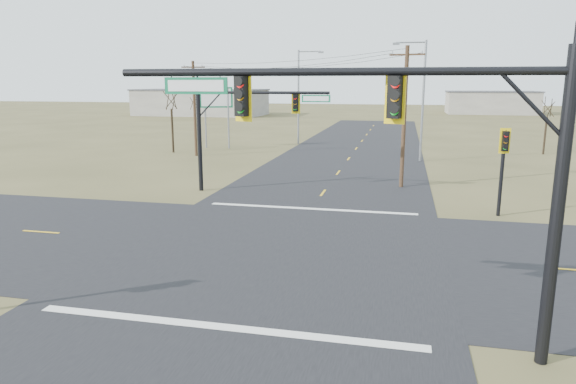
{
  "coord_description": "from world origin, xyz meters",
  "views": [
    {
      "loc": [
        4.97,
        -20.78,
        7.11
      ],
      "look_at": [
        0.1,
        1.0,
        2.36
      ],
      "focal_mm": 32.0,
      "sensor_mm": 36.0,
      "label": 1
    }
  ],
  "objects_px": {
    "utility_pole_far": "(195,107)",
    "highway_sign": "(217,106)",
    "mast_arm_far": "(242,114)",
    "bare_tree_a": "(171,98)",
    "pedestal_signal_ne": "(504,153)",
    "streetlight_a": "(421,94)",
    "mast_arm_near": "(413,137)",
    "bare_tree_b": "(195,102)",
    "bare_tree_c": "(548,107)",
    "streetlight_c": "(300,92)",
    "utility_pole_near": "(404,115)"
  },
  "relations": [
    {
      "from": "utility_pole_far",
      "to": "mast_arm_near",
      "type": "bearing_deg",
      "value": -59.39
    },
    {
      "from": "streetlight_a",
      "to": "bare_tree_a",
      "type": "distance_m",
      "value": 24.86
    },
    {
      "from": "mast_arm_near",
      "to": "utility_pole_far",
      "type": "distance_m",
      "value": 39.98
    },
    {
      "from": "pedestal_signal_ne",
      "to": "bare_tree_b",
      "type": "relative_size",
      "value": 0.79
    },
    {
      "from": "bare_tree_b",
      "to": "mast_arm_near",
      "type": "bearing_deg",
      "value": -61.4
    },
    {
      "from": "mast_arm_far",
      "to": "streetlight_a",
      "type": "distance_m",
      "value": 20.53
    },
    {
      "from": "highway_sign",
      "to": "bare_tree_c",
      "type": "bearing_deg",
      "value": -15.17
    },
    {
      "from": "utility_pole_far",
      "to": "highway_sign",
      "type": "bearing_deg",
      "value": 90.62
    },
    {
      "from": "bare_tree_c",
      "to": "mast_arm_near",
      "type": "bearing_deg",
      "value": -107.74
    },
    {
      "from": "streetlight_a",
      "to": "bare_tree_a",
      "type": "bearing_deg",
      "value": 171.22
    },
    {
      "from": "mast_arm_near",
      "to": "streetlight_a",
      "type": "height_order",
      "value": "streetlight_a"
    },
    {
      "from": "mast_arm_near",
      "to": "highway_sign",
      "type": "bearing_deg",
      "value": 139.58
    },
    {
      "from": "highway_sign",
      "to": "bare_tree_a",
      "type": "distance_m",
      "value": 5.58
    },
    {
      "from": "highway_sign",
      "to": "bare_tree_a",
      "type": "relative_size",
      "value": 0.95
    },
    {
      "from": "streetlight_c",
      "to": "bare_tree_a",
      "type": "height_order",
      "value": "streetlight_c"
    },
    {
      "from": "streetlight_a",
      "to": "pedestal_signal_ne",
      "type": "bearing_deg",
      "value": -85.89
    },
    {
      "from": "mast_arm_far",
      "to": "highway_sign",
      "type": "height_order",
      "value": "mast_arm_far"
    },
    {
      "from": "pedestal_signal_ne",
      "to": "streetlight_c",
      "type": "height_order",
      "value": "streetlight_c"
    },
    {
      "from": "highway_sign",
      "to": "bare_tree_c",
      "type": "distance_m",
      "value": 34.31
    },
    {
      "from": "utility_pole_far",
      "to": "streetlight_c",
      "type": "height_order",
      "value": "streetlight_c"
    },
    {
      "from": "bare_tree_b",
      "to": "bare_tree_c",
      "type": "xyz_separation_m",
      "value": [
        39.23,
        -3.5,
        -0.08
      ]
    },
    {
      "from": "streetlight_a",
      "to": "bare_tree_a",
      "type": "relative_size",
      "value": 1.54
    },
    {
      "from": "mast_arm_far",
      "to": "bare_tree_c",
      "type": "relative_size",
      "value": 1.45
    },
    {
      "from": "streetlight_c",
      "to": "bare_tree_b",
      "type": "height_order",
      "value": "streetlight_c"
    },
    {
      "from": "mast_arm_far",
      "to": "utility_pole_far",
      "type": "bearing_deg",
      "value": 97.83
    },
    {
      "from": "mast_arm_far",
      "to": "highway_sign",
      "type": "distance_m",
      "value": 24.26
    },
    {
      "from": "streetlight_a",
      "to": "streetlight_c",
      "type": "distance_m",
      "value": 17.49
    },
    {
      "from": "utility_pole_near",
      "to": "highway_sign",
      "type": "bearing_deg",
      "value": 138.32
    },
    {
      "from": "bare_tree_c",
      "to": "streetlight_a",
      "type": "bearing_deg",
      "value": -148.85
    },
    {
      "from": "bare_tree_a",
      "to": "bare_tree_c",
      "type": "bearing_deg",
      "value": 10.37
    },
    {
      "from": "bare_tree_b",
      "to": "bare_tree_c",
      "type": "height_order",
      "value": "bare_tree_c"
    },
    {
      "from": "streetlight_a",
      "to": "utility_pole_near",
      "type": "bearing_deg",
      "value": -103.1
    },
    {
      "from": "mast_arm_near",
      "to": "pedestal_signal_ne",
      "type": "height_order",
      "value": "mast_arm_near"
    },
    {
      "from": "bare_tree_a",
      "to": "utility_pole_far",
      "type": "bearing_deg",
      "value": -29.37
    },
    {
      "from": "utility_pole_far",
      "to": "streetlight_a",
      "type": "height_order",
      "value": "streetlight_a"
    },
    {
      "from": "mast_arm_far",
      "to": "bare_tree_b",
      "type": "distance_m",
      "value": 31.8
    },
    {
      "from": "utility_pole_near",
      "to": "highway_sign",
      "type": "xyz_separation_m",
      "value": [
        -20.19,
        17.98,
        -0.28
      ]
    },
    {
      "from": "utility_pole_far",
      "to": "highway_sign",
      "type": "height_order",
      "value": "utility_pole_far"
    },
    {
      "from": "pedestal_signal_ne",
      "to": "utility_pole_far",
      "type": "height_order",
      "value": "utility_pole_far"
    },
    {
      "from": "mast_arm_near",
      "to": "bare_tree_b",
      "type": "bearing_deg",
      "value": 141.53
    },
    {
      "from": "mast_arm_near",
      "to": "bare_tree_a",
      "type": "xyz_separation_m",
      "value": [
        -23.7,
        36.28,
        -0.18
      ]
    },
    {
      "from": "highway_sign",
      "to": "streetlight_c",
      "type": "height_order",
      "value": "streetlight_c"
    },
    {
      "from": "pedestal_signal_ne",
      "to": "mast_arm_far",
      "type": "bearing_deg",
      "value": 162.88
    },
    {
      "from": "utility_pole_near",
      "to": "bare_tree_c",
      "type": "distance_m",
      "value": 24.77
    },
    {
      "from": "utility_pole_far",
      "to": "streetlight_c",
      "type": "relative_size",
      "value": 0.85
    },
    {
      "from": "highway_sign",
      "to": "bare_tree_c",
      "type": "xyz_separation_m",
      "value": [
        34.22,
        2.44,
        0.11
      ]
    },
    {
      "from": "bare_tree_c",
      "to": "streetlight_c",
      "type": "bearing_deg",
      "value": 172.07
    },
    {
      "from": "bare_tree_a",
      "to": "streetlight_a",
      "type": "bearing_deg",
      "value": -1.81
    },
    {
      "from": "mast_arm_near",
      "to": "bare_tree_a",
      "type": "distance_m",
      "value": 43.34
    },
    {
      "from": "mast_arm_far",
      "to": "mast_arm_near",
      "type": "bearing_deg",
      "value": -84.84
    }
  ]
}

